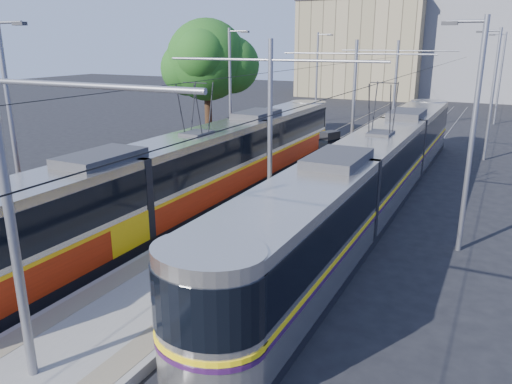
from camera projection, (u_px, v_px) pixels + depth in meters
The scene contains 13 objects.
ground at pixel (151, 303), 14.30m from camera, with size 160.00×160.00×0.00m, color black.
platform at pixel (336, 169), 28.80m from camera, with size 4.00×50.00×0.30m, color gray.
tactile_strip_left at pixel (312, 163), 29.37m from camera, with size 0.70×50.00×0.01m, color gray.
tactile_strip_right at pixel (360, 169), 28.13m from camera, with size 0.70×50.00×0.01m, color gray.
rails at pixel (335, 171), 28.84m from camera, with size 8.71×70.00×0.03m.
tram_left at pixel (198, 169), 22.28m from camera, with size 2.43×29.31×5.50m.
tram_right at pixel (378, 166), 22.24m from camera, with size 2.43×30.43×5.50m.
catenary at pixel (322, 97), 25.10m from camera, with size 9.20×70.00×7.00m.
street_lamps at pixel (359, 92), 31.05m from camera, with size 15.18×38.22×8.00m.
shelter at pixel (329, 152), 26.85m from camera, with size 0.99×1.21×2.30m.
tree at pixel (213, 62), 33.73m from camera, with size 6.00×5.55×8.72m.
building_left at pixel (365, 48), 68.08m from camera, with size 16.32×12.24×12.77m.
building_centre at pixel (497, 37), 64.22m from camera, with size 18.36×14.28×15.57m.
Camera 1 is at (8.44, -10.05, 7.17)m, focal length 35.00 mm.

